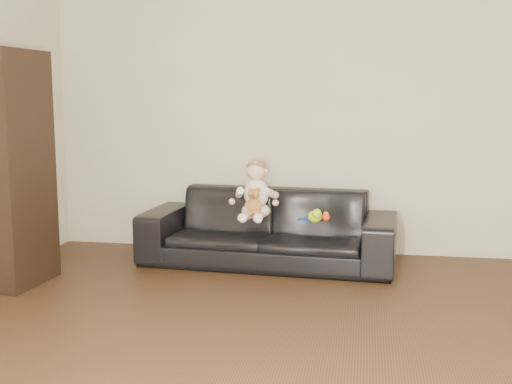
% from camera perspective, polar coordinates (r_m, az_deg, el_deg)
% --- Properties ---
extents(floor, '(5.50, 5.50, 0.00)m').
position_cam_1_polar(floor, '(3.31, 3.00, -16.56)').
color(floor, '#3A2514').
rests_on(floor, ground).
extents(wall_back, '(5.00, 0.00, 5.00)m').
position_cam_1_polar(wall_back, '(5.74, 6.38, 7.44)').
color(wall_back, beige).
rests_on(wall_back, ground).
extents(sofa, '(2.15, 0.96, 0.61)m').
position_cam_1_polar(sofa, '(5.40, 1.09, -3.19)').
color(sofa, black).
rests_on(sofa, floor).
extents(cabinet, '(0.48, 0.63, 1.74)m').
position_cam_1_polar(cabinet, '(5.08, -21.17, 1.90)').
color(cabinet, black).
rests_on(cabinet, floor).
extents(shelf_item, '(0.20, 0.26, 0.28)m').
position_cam_1_polar(shelf_item, '(5.05, -21.21, 6.31)').
color(shelf_item, silver).
rests_on(shelf_item, cabinet).
extents(baby, '(0.33, 0.41, 0.48)m').
position_cam_1_polar(baby, '(5.25, -0.02, -0.11)').
color(baby, '#F7D1D1').
rests_on(baby, sofa).
extents(teddy_bear, '(0.13, 0.13, 0.22)m').
position_cam_1_polar(teddy_bear, '(5.11, -0.19, -0.87)').
color(teddy_bear, '#A16E2E').
rests_on(teddy_bear, sofa).
extents(toy_green, '(0.13, 0.15, 0.10)m').
position_cam_1_polar(toy_green, '(5.13, 5.26, -2.20)').
color(toy_green, '#B3E91B').
rests_on(toy_green, sofa).
extents(toy_rattle, '(0.07, 0.07, 0.07)m').
position_cam_1_polar(toy_rattle, '(5.19, 6.23, -2.25)').
color(toy_rattle, red).
rests_on(toy_rattle, sofa).
extents(toy_blue_disc, '(0.10, 0.10, 0.01)m').
position_cam_1_polar(toy_blue_disc, '(5.22, 4.29, -2.48)').
color(toy_blue_disc, blue).
rests_on(toy_blue_disc, sofa).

